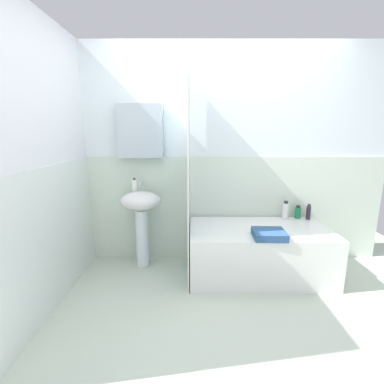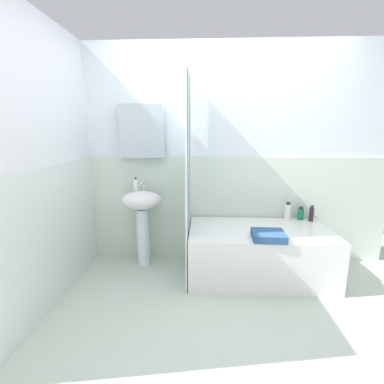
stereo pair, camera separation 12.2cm
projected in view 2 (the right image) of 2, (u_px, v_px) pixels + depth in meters
The scene contains 12 objects.
ground_plane at pixel (236, 333), 2.06m from camera, with size 4.80×5.60×0.04m, color beige.
wall_back_tiled at pixel (222, 162), 3.05m from camera, with size 3.60×0.18×2.40m.
wall_left_tiled at pixel (42, 176), 2.23m from camera, with size 0.07×1.81×2.40m.
sink at pixel (142, 211), 2.97m from camera, with size 0.44×0.34×0.85m.
faucet at pixel (143, 184), 2.99m from camera, with size 0.03×0.12×0.12m.
soap_dispenser at pixel (136, 185), 2.97m from camera, with size 0.06×0.06×0.14m.
bathtub at pixel (259, 252), 2.81m from camera, with size 1.42×0.76×0.51m, color white.
shower_curtain at pixel (188, 181), 2.68m from camera, with size 0.01×0.76×2.00m.
lotion_bottle at pixel (311, 214), 2.99m from camera, with size 0.05×0.05×0.18m.
shampoo_bottle at pixel (301, 214), 3.03m from camera, with size 0.06×0.06×0.15m.
body_wash_bottle at pixel (288, 212), 3.00m from camera, with size 0.07×0.07×0.21m.
towel_folded at pixel (268, 236), 2.49m from camera, with size 0.29×0.26×0.07m, color #2D5180.
Camera 2 is at (-0.25, -1.80, 1.47)m, focal length 25.52 mm.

